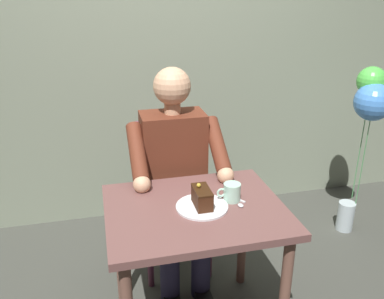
{
  "coord_description": "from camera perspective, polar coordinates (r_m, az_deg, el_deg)",
  "views": [
    {
      "loc": [
        0.4,
        1.58,
        1.67
      ],
      "look_at": [
        -0.01,
        -0.1,
        0.97
      ],
      "focal_mm": 37.51,
      "sensor_mm": 36.0,
      "label": 1
    }
  ],
  "objects": [
    {
      "name": "seated_person",
      "position": [
        2.29,
        -2.26,
        -3.78
      ],
      "size": [
        0.53,
        0.58,
        1.28
      ],
      "color": "#602B1B",
      "rests_on": "ground"
    },
    {
      "name": "dessert_plate",
      "position": [
        1.88,
        1.43,
        -8.12
      ],
      "size": [
        0.24,
        0.24,
        0.01
      ],
      "primitive_type": "cylinder",
      "color": "white",
      "rests_on": "dining_table"
    },
    {
      "name": "cafe_rear_panel",
      "position": [
        2.91,
        -6.08,
        18.6
      ],
      "size": [
        6.4,
        0.12,
        3.0
      ],
      "primitive_type": "cube",
      "color": "gray",
      "rests_on": "ground"
    },
    {
      "name": "dining_table",
      "position": [
        1.94,
        0.45,
        -10.98
      ],
      "size": [
        0.83,
        0.66,
        0.72
      ],
      "color": "brown",
      "rests_on": "ground"
    },
    {
      "name": "dessert_spoon",
      "position": [
        1.93,
        6.61,
        -7.44
      ],
      "size": [
        0.07,
        0.14,
        0.01
      ],
      "color": "silver",
      "rests_on": "dining_table"
    },
    {
      "name": "coffee_cup",
      "position": [
        1.93,
        5.66,
        -6.01
      ],
      "size": [
        0.12,
        0.08,
        0.09
      ],
      "color": "#A9D8C0",
      "rests_on": "dining_table"
    },
    {
      "name": "chair",
      "position": [
        2.51,
        -2.99,
        -5.41
      ],
      "size": [
        0.42,
        0.42,
        0.92
      ],
      "color": "#6A3049",
      "rests_on": "ground"
    },
    {
      "name": "balloon_display",
      "position": [
        2.92,
        23.88,
        4.93
      ],
      "size": [
        0.25,
        0.3,
        1.19
      ],
      "color": "#B2C1C6",
      "rests_on": "ground"
    },
    {
      "name": "cake_slice",
      "position": [
        1.86,
        1.44,
        -6.81
      ],
      "size": [
        0.07,
        0.14,
        0.11
      ],
      "color": "#3C1E0F",
      "rests_on": "dessert_plate"
    }
  ]
}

